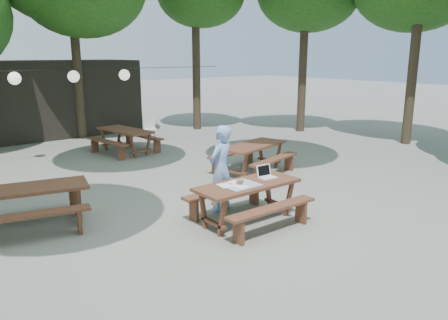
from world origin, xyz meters
TOP-DOWN VIEW (x-y plane):
  - ground at (0.00, 0.00)m, footprint 80.00×80.00m
  - pavilion at (0.50, 10.50)m, footprint 6.00×3.00m
  - main_picnic_table at (0.35, -1.12)m, footprint 2.00×1.58m
  - picnic_table_nw at (-2.87, 1.09)m, footprint 2.21×1.97m
  - picnic_table_ne at (2.76, 1.42)m, footprint 2.23×2.00m
  - picnic_table_far_e at (1.15, 5.63)m, footprint 1.84×2.11m
  - woman at (0.35, -0.33)m, footprint 0.72×0.59m
  - plastic_chair at (2.74, 6.95)m, footprint 0.55×0.55m
  - laptop at (0.87, -1.05)m, footprint 0.34×0.28m
  - tabletop_clutter at (0.16, -1.11)m, footprint 0.72×0.58m
  - paper_lanterns at (-0.19, 6.00)m, footprint 9.00×0.34m

SIDE VIEW (x-z plane):
  - ground at x=0.00m, z-range 0.00..0.00m
  - plastic_chair at x=2.74m, z-range -0.19..0.71m
  - main_picnic_table at x=0.35m, z-range 0.01..0.76m
  - picnic_table_nw at x=-2.87m, z-range 0.01..0.76m
  - picnic_table_ne at x=2.76m, z-range 0.01..0.76m
  - picnic_table_far_e at x=1.15m, z-range 0.01..0.76m
  - tabletop_clutter at x=0.16m, z-range 0.72..0.80m
  - laptop at x=0.87m, z-range 0.69..0.93m
  - woman at x=0.35m, z-range 0.00..1.72m
  - pavilion at x=0.50m, z-range 0.00..2.80m
  - paper_lanterns at x=-0.19m, z-range 2.21..2.59m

